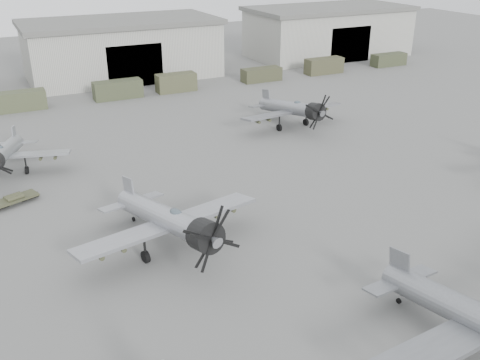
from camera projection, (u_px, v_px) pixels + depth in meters
name	position (u px, v px, depth m)	size (l,w,h in m)	color
ground	(391.00, 288.00, 32.88)	(220.00, 220.00, 0.00)	slate
hangar_center	(122.00, 48.00, 81.75)	(29.00, 14.80, 8.70)	#B4B3A8
hangar_right	(328.00, 31.00, 97.05)	(29.00, 14.80, 8.70)	#B4B3A8
support_truck_2	(18.00, 101.00, 66.58)	(6.62, 2.20, 2.39)	#42482F
support_truck_3	(118.00, 90.00, 71.64)	(6.47, 2.20, 2.40)	#3B412A
support_truck_4	(176.00, 83.00, 74.96)	(5.56, 2.20, 2.52)	#44462D
support_truck_5	(261.00, 75.00, 80.55)	(6.08, 2.20, 1.98)	#3B3C27
support_truck_6	(324.00, 66.00, 85.01)	(6.24, 2.20, 2.45)	#3E3E29
support_truck_7	(389.00, 60.00, 90.39)	(6.15, 2.20, 2.03)	#393E28
aircraft_mid_1	(171.00, 221.00, 35.62)	(13.58, 12.22, 5.39)	#96989E
aircraft_far_0	(3.00, 154.00, 47.71)	(11.57, 10.42, 4.61)	#909498
aircraft_far_1	(294.00, 109.00, 59.79)	(12.55, 11.29, 5.00)	gray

